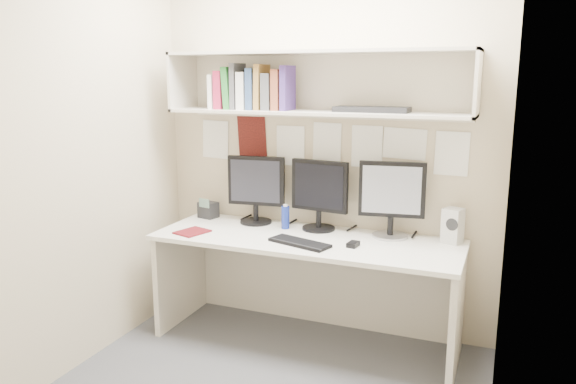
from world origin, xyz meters
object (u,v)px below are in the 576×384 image
at_px(desk, 306,290).
at_px(speaker, 453,226).
at_px(maroon_notebook, 192,232).
at_px(monitor_center, 319,192).
at_px(keyboard, 300,243).
at_px(monitor_left, 256,187).
at_px(desk_phone, 208,210).
at_px(monitor_right, 392,197).

bearing_deg(desk, speaker, 14.44).
height_order(speaker, maroon_notebook, speaker).
bearing_deg(monitor_center, speaker, 8.10).
bearing_deg(speaker, keyboard, -137.61).
bearing_deg(maroon_notebook, monitor_left, 71.55).
height_order(monitor_center, desk_phone, monitor_center).
height_order(monitor_left, maroon_notebook, monitor_left).
height_order(desk, maroon_notebook, maroon_notebook).
relative_size(desk, desk_phone, 13.00).
distance_m(desk, maroon_notebook, 0.86).
xyz_separation_m(monitor_center, desk_phone, (-0.87, -0.00, -0.20)).
bearing_deg(maroon_notebook, desk, 30.86).
bearing_deg(monitor_left, monitor_right, -6.89).
distance_m(monitor_center, keyboard, 0.46).
bearing_deg(monitor_center, monitor_right, 7.40).
bearing_deg(maroon_notebook, monitor_right, 34.91).
xyz_separation_m(desk, monitor_center, (0.01, 0.22, 0.62)).
bearing_deg(monitor_right, monitor_left, 171.13).
bearing_deg(monitor_left, monitor_center, -6.88).
relative_size(monitor_left, desk_phone, 3.11).
xyz_separation_m(maroon_notebook, desk_phone, (-0.10, 0.40, 0.05)).
bearing_deg(speaker, monitor_center, -160.90).
xyz_separation_m(desk, desk_phone, (-0.86, 0.22, 0.42)).
distance_m(keyboard, speaker, 0.97).
distance_m(monitor_left, monitor_right, 0.97).
distance_m(keyboard, desk_phone, 0.95).
height_order(monitor_left, speaker, monitor_left).
xyz_separation_m(monitor_right, keyboard, (-0.49, -0.38, -0.26)).
height_order(monitor_center, monitor_right, monitor_right).
bearing_deg(keyboard, monitor_right, 54.80).
xyz_separation_m(monitor_left, desk_phone, (-0.39, -0.00, -0.20)).
bearing_deg(desk_phone, monitor_left, 14.53).
relative_size(monitor_center, desk_phone, 3.10).
xyz_separation_m(monitor_left, maroon_notebook, (-0.29, -0.40, -0.25)).
bearing_deg(monitor_center, desk_phone, -172.39).
bearing_deg(maroon_notebook, desk_phone, 121.69).
distance_m(keyboard, maroon_notebook, 0.76).
height_order(monitor_left, monitor_right, monitor_right).
relative_size(desk, speaker, 9.00).
distance_m(monitor_right, maroon_notebook, 1.34).
bearing_deg(desk, monitor_left, 154.67).
distance_m(desk, speaker, 1.04).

